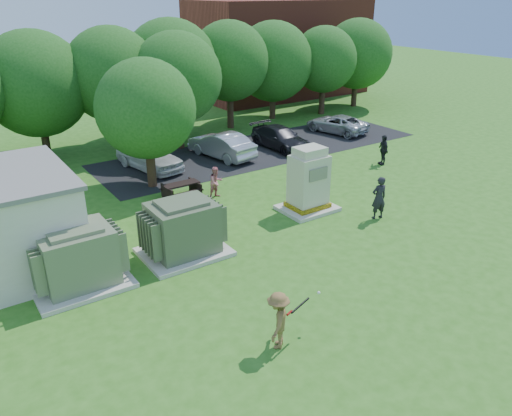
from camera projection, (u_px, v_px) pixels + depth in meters
ground at (325, 286)px, 16.12m from camera, size 120.00×120.00×0.00m
brick_building at (278, 48)px, 44.22m from camera, size 15.00×8.00×8.00m
parking_strip at (264, 149)px, 29.94m from camera, size 20.00×6.00×0.01m
transformer_left at (78, 259)px, 15.79m from camera, size 3.00×2.40×2.07m
transformer_right at (183, 230)px, 17.70m from camera, size 3.00×2.40×2.07m
generator_cabinet at (308, 183)px, 21.18m from camera, size 2.31×1.89×2.82m
picnic_table at (181, 189)px, 22.78m from camera, size 1.64×1.23×0.70m
batter at (278, 320)px, 13.08m from camera, size 1.20×1.18×1.65m
person_by_generator at (379, 198)px, 20.54m from camera, size 0.75×0.58×1.83m
person_at_picnic at (216, 182)px, 22.70m from camera, size 0.80×0.67×1.46m
person_walking_right at (383, 150)px, 27.01m from camera, size 0.73×1.04×1.63m
car_white at (149, 155)px, 26.34m from camera, size 2.59×4.68×1.51m
car_silver_a at (221, 145)px, 28.17m from camera, size 2.29×4.61×1.45m
car_dark at (281, 138)px, 29.82m from camera, size 1.92×4.45×1.28m
car_silver_b at (337, 124)px, 33.15m from camera, size 2.85×4.57×1.18m
batting_equipment at (301, 305)px, 13.29m from camera, size 1.40×0.39×0.09m
tree_row at (142, 75)px, 29.36m from camera, size 41.30×13.30×7.30m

